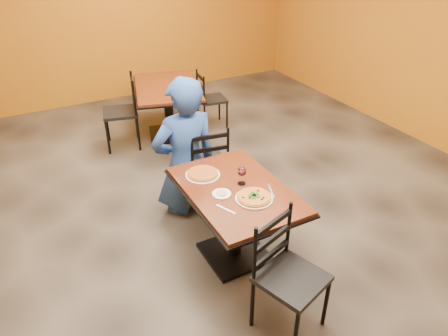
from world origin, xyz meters
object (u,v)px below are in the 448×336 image
diner (185,147)px  pizza_far (203,173)px  table_main (236,207)px  plate_far (203,175)px  table_second (168,99)px  chair_second_right (212,99)px  wine_glass (242,175)px  pizza_main (254,197)px  side_plate (222,194)px  chair_second_left (120,113)px  plate_main (254,198)px  chair_main_near (292,279)px  chair_main_far (206,162)px

diner → pizza_far: size_ratio=5.28×
table_main → plate_far: (-0.16, 0.33, 0.20)m
table_second → chair_second_right: bearing=0.0°
wine_glass → pizza_far: bearing=129.8°
pizza_far → wine_glass: bearing=-50.2°
chair_second_right → plate_far: size_ratio=2.73×
wine_glass → pizza_main: bearing=-96.0°
table_second → diner: diner is taller
side_plate → wine_glass: size_ratio=0.89×
table_main → chair_second_left: bearing=95.8°
pizza_main → wine_glass: wine_glass is taller
chair_second_right → diner: 2.13m
table_main → side_plate: bearing=-172.0°
table_main → wine_glass: bearing=28.1°
pizza_main → side_plate: 0.27m
table_main → table_second: same height
chair_second_right → pizza_main: chair_second_right is taller
diner → plate_main: size_ratio=4.77×
plate_far → side_plate: 0.35m
plate_main → pizza_main: pizza_main is taller
pizza_main → chair_main_near: bearing=-96.9°
diner → pizza_far: (-0.08, -0.60, 0.03)m
plate_main → chair_main_near: bearing=-96.9°
chair_main_near → plate_far: chair_main_near is taller
pizza_main → table_main: bearing=104.5°
diner → plate_far: size_ratio=4.77×
pizza_main → side_plate: bearing=137.9°
plate_far → chair_main_near: bearing=-83.9°
table_second → chair_main_near: size_ratio=1.54×
chair_main_far → chair_second_right: chair_main_far is taller
pizza_far → side_plate: 0.35m
chair_main_near → plate_far: (-0.13, 1.20, 0.27)m
table_second → plate_far: size_ratio=4.80×
chair_main_near → pizza_far: (-0.13, 1.20, 0.29)m
table_main → side_plate: 0.25m
chair_second_right → plate_far: (-1.27, -2.33, 0.33)m
chair_second_right → wine_glass: (-1.03, -2.62, 0.42)m
chair_main_near → pizza_far: size_ratio=3.45×
table_main → chair_second_right: size_ratio=1.45×
side_plate → wine_glass: (0.23, 0.06, 0.08)m
pizza_far → pizza_main: bearing=-68.3°
table_second → pizza_main: size_ratio=5.24×
pizza_main → wine_glass: 0.26m
table_main → plate_main: bearing=-75.5°
table_main → chair_main_near: bearing=-91.9°
side_plate → pizza_main: bearing=-42.1°
chair_main_far → chair_second_left: 1.75m
table_second → pizza_far: 2.41m
plate_main → side_plate: bearing=137.9°
table_main → table_second: bearing=81.1°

